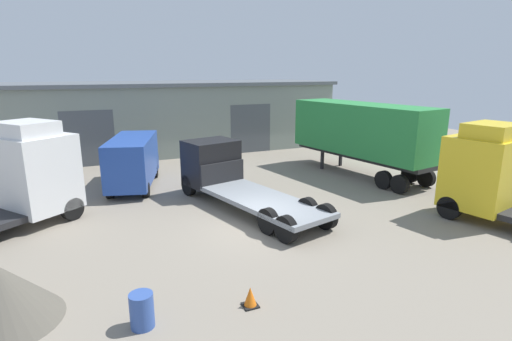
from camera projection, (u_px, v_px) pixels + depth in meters
The scene contains 9 objects.
ground_plane at pixel (259, 228), 15.69m from camera, with size 60.00×60.00×0.00m, color gray.
warehouse_building at pixel (164, 116), 31.02m from camera, with size 26.13×8.52×5.19m.
tractor_unit_white at pixel (26, 177), 15.79m from camera, with size 6.66×5.88×4.12m.
container_trailer_green at pixel (362, 131), 23.06m from camera, with size 3.96×9.31×4.20m.
delivery_van_blue at pixel (133, 160), 21.12m from camera, with size 3.47×5.77×2.64m.
flatbed_truck_black at pixel (226, 174), 18.88m from camera, with size 4.34×8.63×2.71m.
tractor_unit_yellow at pixel (495, 177), 16.03m from camera, with size 3.81×6.89×4.01m.
oil_drum at pixel (142, 310), 9.58m from camera, with size 0.58×0.58×0.88m.
traffic_cone at pixel (250, 297), 10.47m from camera, with size 0.40×0.40×0.55m.
Camera 1 is at (-6.05, -13.35, 6.04)m, focal length 28.00 mm.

